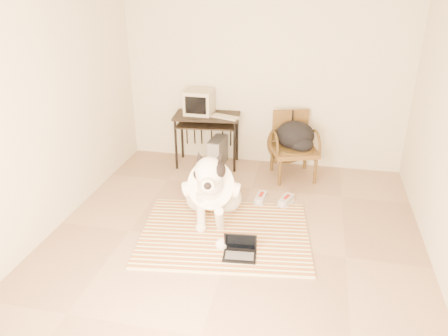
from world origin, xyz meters
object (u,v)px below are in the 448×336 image
(laptop, at_px, (240,250))
(rattan_chair, at_px, (293,145))
(dog, at_px, (212,189))
(pc_tower, at_px, (218,152))
(computer_desk, at_px, (207,122))
(backpack, at_px, (296,137))
(crt_monitor, at_px, (199,102))

(laptop, bearing_deg, rattan_chair, 79.80)
(dog, relative_size, pc_tower, 2.95)
(computer_desk, height_order, rattan_chair, rattan_chair)
(backpack, bearing_deg, dog, -121.33)
(pc_tower, distance_m, backpack, 1.20)
(laptop, height_order, rattan_chair, rattan_chair)
(dog, height_order, laptop, dog)
(laptop, height_order, computer_desk, computer_desk)
(crt_monitor, xyz_separation_m, pc_tower, (0.27, -0.03, -0.73))
(rattan_chair, xyz_separation_m, backpack, (0.03, -0.03, 0.14))
(backpack, bearing_deg, pc_tower, 172.00)
(laptop, bearing_deg, crt_monitor, 114.32)
(computer_desk, relative_size, pc_tower, 2.13)
(dog, distance_m, backpack, 1.62)
(dog, bearing_deg, crt_monitor, 109.73)
(dog, height_order, pc_tower, dog)
(laptop, xyz_separation_m, pc_tower, (-0.73, 2.18, 0.13))
(dog, bearing_deg, backpack, 58.67)
(backpack, bearing_deg, crt_monitor, 172.47)
(backpack, bearing_deg, rattan_chair, 134.37)
(dog, height_order, crt_monitor, crt_monitor)
(pc_tower, bearing_deg, rattan_chair, -6.54)
(rattan_chair, bearing_deg, laptop, -100.20)
(laptop, relative_size, computer_desk, 0.36)
(laptop, xyz_separation_m, rattan_chair, (0.37, 2.05, 0.37))
(rattan_chair, bearing_deg, pc_tower, 173.46)
(crt_monitor, bearing_deg, rattan_chair, -6.35)
(pc_tower, relative_size, rattan_chair, 0.51)
(rattan_chair, bearing_deg, dog, -119.76)
(computer_desk, height_order, backpack, backpack)
(backpack, bearing_deg, laptop, -101.24)
(laptop, distance_m, pc_tower, 2.30)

